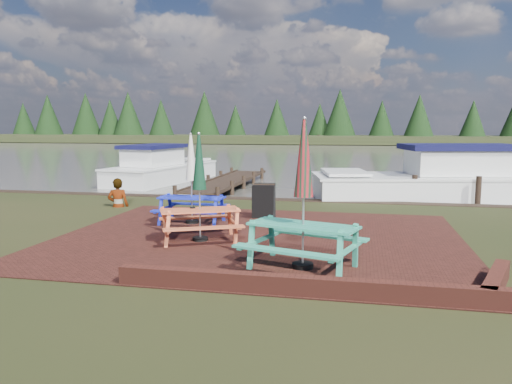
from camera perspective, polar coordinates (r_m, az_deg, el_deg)
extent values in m
plane|color=black|center=(10.34, -0.89, -6.57)|extent=(120.00, 120.00, 0.00)
cube|color=#341610|center=(11.29, 0.24, -5.31)|extent=(9.00, 7.50, 0.02)
cube|color=#4C1E16|center=(7.59, 5.92, -10.70)|extent=(6.00, 0.22, 0.30)
cube|color=#4C1E16|center=(8.58, 25.74, -9.28)|extent=(0.82, 1.77, 0.30)
cube|color=#43403A|center=(46.90, 9.22, 4.38)|extent=(120.00, 60.00, 0.02)
cube|color=black|center=(75.84, 10.30, 5.91)|extent=(120.00, 10.00, 1.20)
cube|color=teal|center=(8.82, 5.40, -3.84)|extent=(2.04, 1.27, 0.04)
cube|color=teal|center=(8.25, 3.34, -6.81)|extent=(1.90, 0.81, 0.04)
cube|color=teal|center=(9.54, 7.13, -4.89)|extent=(1.90, 0.81, 0.04)
cube|color=teal|center=(9.26, 0.66, -5.74)|extent=(0.57, 1.61, 0.79)
cube|color=teal|center=(8.62, 10.45, -6.88)|extent=(0.57, 1.61, 0.79)
cylinder|color=black|center=(8.99, 5.35, -8.42)|extent=(0.38, 0.38, 0.11)
cylinder|color=#B2B2B7|center=(8.73, 5.45, -0.35)|extent=(0.04, 0.04, 2.65)
cone|color=#A6171F|center=(8.67, 5.50, 3.82)|extent=(0.34, 0.34, 1.33)
cube|color=#CF5E35|center=(10.98, -6.44, -2.06)|extent=(1.82, 1.34, 0.04)
cube|color=#CF5E35|center=(10.40, -5.94, -4.12)|extent=(1.63, 0.95, 0.04)
cube|color=#CF5E35|center=(11.65, -6.84, -2.87)|extent=(1.63, 0.95, 0.04)
cube|color=#CF5E35|center=(10.97, -10.23, -4.00)|extent=(0.71, 1.36, 0.70)
cube|color=#CF5E35|center=(11.16, -2.66, -3.69)|extent=(0.71, 1.36, 0.70)
cylinder|color=black|center=(11.10, -6.39, -5.38)|extent=(0.34, 0.34, 0.09)
cylinder|color=#B2B2B7|center=(10.91, -6.48, 0.43)|extent=(0.03, 0.03, 2.36)
cone|color=#0D311E|center=(10.85, -6.52, 3.40)|extent=(0.30, 0.30, 1.18)
cube|color=#1825B7|center=(12.97, -7.36, -0.64)|extent=(1.67, 0.65, 0.04)
cube|color=#1825B7|center=(12.43, -8.29, -2.27)|extent=(1.67, 0.23, 0.04)
cube|color=#1825B7|center=(13.60, -6.46, -1.39)|extent=(1.67, 0.23, 0.04)
cube|color=#1825B7|center=(13.28, -10.29, -2.01)|extent=(0.08, 1.45, 0.69)
cube|color=#1825B7|center=(12.81, -4.26, -2.26)|extent=(0.08, 1.45, 0.69)
cylinder|color=black|center=(13.08, -7.31, -3.42)|extent=(0.33, 0.33, 0.09)
cylinder|color=#B2B2B7|center=(12.91, -7.39, 1.45)|extent=(0.03, 0.03, 2.32)
cone|color=silver|center=(12.87, -7.43, 3.92)|extent=(0.30, 0.30, 1.16)
cube|color=black|center=(13.46, 0.76, -1.16)|extent=(0.63, 0.35, 0.95)
cube|color=black|center=(13.77, 1.02, -0.96)|extent=(0.63, 0.35, 0.95)
cube|color=black|center=(13.55, 0.90, 0.87)|extent=(0.59, 0.17, 0.03)
cube|color=black|center=(22.16, -3.12, 1.33)|extent=(1.60, 9.00, 0.06)
cube|color=black|center=(22.36, -4.98, 1.49)|extent=(0.08, 9.00, 0.08)
cube|color=black|center=(21.98, -1.23, 1.41)|extent=(0.08, 9.00, 0.08)
cylinder|color=black|center=(18.19, -9.24, -0.83)|extent=(0.16, 0.16, 1.00)
cylinder|color=black|center=(17.68, -4.39, -0.99)|extent=(0.16, 0.16, 1.00)
cube|color=silver|center=(24.62, -10.57, 1.84)|extent=(3.39, 7.15, 0.98)
cube|color=silver|center=(24.58, -10.60, 3.03)|extent=(3.46, 7.29, 0.08)
cube|color=silver|center=(23.85, -11.66, 4.00)|extent=(2.12, 3.11, 0.83)
cube|color=#0E0E35|center=(23.83, -11.69, 5.13)|extent=(2.37, 3.55, 0.18)
cube|color=silver|center=(26.82, -7.70, 3.73)|extent=(2.17, 1.53, 0.10)
cube|color=silver|center=(19.09, 19.33, 0.01)|extent=(8.60, 4.43, 1.09)
cube|color=silver|center=(19.02, 19.41, 1.71)|extent=(8.77, 4.52, 0.09)
cube|color=silver|center=(19.33, 22.23, 3.22)|extent=(3.78, 2.70, 0.93)
cube|color=#0E0E35|center=(19.30, 22.31, 4.78)|extent=(4.31, 3.02, 0.20)
cube|color=silver|center=(18.23, 10.13, 2.23)|extent=(1.93, 2.66, 0.11)
imported|color=gray|center=(16.12, -15.58, 1.49)|extent=(0.74, 0.57, 1.79)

